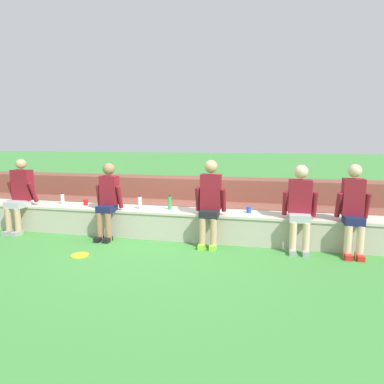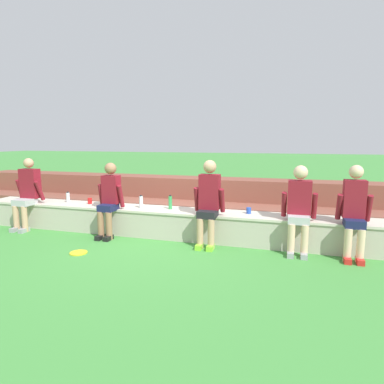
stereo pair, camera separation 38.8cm
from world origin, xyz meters
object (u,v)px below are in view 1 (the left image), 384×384
Objects in this scene: person_left_of_center at (108,199)px; water_bottle_center_gap at (140,203)px; plastic_cup_right_end at (249,210)px; frisbee at (80,255)px; person_far_left at (20,194)px; person_center at (210,200)px; water_bottle_near_left at (170,203)px; water_bottle_mid_right at (62,199)px; person_right_of_center at (300,205)px; plastic_cup_left_end at (86,202)px; person_far_right at (353,208)px.

person_left_of_center is 5.55× the size of water_bottle_center_gap.
plastic_cup_right_end is 2.92m from frisbee.
person_center reaches higher than person_far_left.
water_bottle_near_left is 1.19× the size of water_bottle_mid_right.
water_bottle_mid_right is at bearing 175.65° from person_right_of_center.
person_center is at bearing -11.83° from water_bottle_center_gap.
person_center is 13.57× the size of plastic_cup_right_end.
frisbee is (-3.34, -1.03, -0.74)m from person_right_of_center.
person_far_left reaches higher than water_bottle_mid_right.
person_far_left is 5.16× the size of frisbee.
person_center is at bearing -23.19° from water_bottle_near_left.
person_far_left is 1.26m from plastic_cup_left_end.
water_bottle_near_left is 1.45m from plastic_cup_right_end.
person_center is 12.38× the size of plastic_cup_left_end.
plastic_cup_right_end is at bearing 0.10° from plastic_cup_left_end.
person_center is (1.88, 0.01, 0.05)m from person_left_of_center.
person_far_right is at bearing -4.31° from plastic_cup_left_end.
water_bottle_mid_right is 1.90× the size of plastic_cup_left_end.
person_center is 2.58m from plastic_cup_left_end.
water_bottle_mid_right is (-2.25, 0.03, -0.02)m from water_bottle_near_left.
person_far_right is 5.34× the size of water_bottle_near_left.
plastic_cup_left_end is 0.43× the size of frisbee.
person_left_of_center is 1.12m from water_bottle_near_left.
person_far_left is at bearing 179.85° from person_far_right.
plastic_cup_right_end is (1.45, 0.03, -0.07)m from water_bottle_near_left.
person_far_right is 13.25× the size of plastic_cup_right_end.
water_bottle_near_left is (-2.27, 0.31, -0.12)m from person_right_of_center.
water_bottle_center_gap is 0.90× the size of frisbee.
water_bottle_mid_right is (-1.19, 0.39, -0.11)m from person_left_of_center.
person_far_right is at bearing 0.29° from person_left_of_center.
water_bottle_center_gap is (-0.57, -0.06, -0.01)m from water_bottle_near_left.
person_far_left is at bearing 179.58° from person_center.
person_right_of_center is 0.91m from plastic_cup_right_end.
water_bottle_near_left is at bearing 51.40° from frisbee.
plastic_cup_right_end is at bearing 1.18° from water_bottle_near_left.
person_right_of_center is at bearing 17.12° from frisbee.
person_far_right reaches higher than water_bottle_mid_right.
person_left_of_center is at bearing -179.73° from person_center.
water_bottle_mid_right reaches higher than frisbee.
person_right_of_center is 6.24× the size of water_bottle_mid_right.
person_left_of_center is 11.70× the size of plastic_cup_left_end.
water_bottle_near_left is at bearing 6.25° from person_far_left.
person_center reaches higher than frisbee.
person_far_left is 5.36× the size of water_bottle_near_left.
water_bottle_center_gap is at bearing -173.94° from water_bottle_near_left.
person_left_of_center is 12.82× the size of plastic_cup_right_end.
person_far_right is 12.08× the size of plastic_cup_left_end.
person_far_right is at bearing -3.97° from water_bottle_mid_right.
plastic_cup_right_end is (-0.82, 0.34, -0.19)m from person_right_of_center.
water_bottle_center_gap is 1.17m from plastic_cup_left_end.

